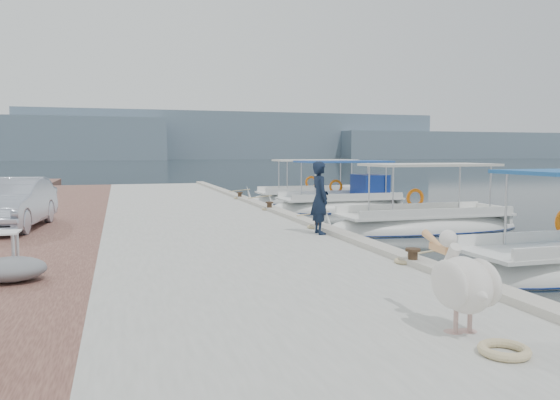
{
  "coord_description": "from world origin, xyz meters",
  "views": [
    {
      "loc": [
        -5.55,
        -12.37,
        2.6
      ],
      "look_at": [
        -1.0,
        2.97,
        1.2
      ],
      "focal_mm": 35.0,
      "sensor_mm": 36.0,
      "label": 1
    }
  ],
  "objects_px": {
    "pelican": "(462,282)",
    "fishing_caique_d": "(342,206)",
    "fisherman": "(320,198)",
    "parked_car": "(12,203)",
    "fishing_caique_c": "(423,227)",
    "fishing_caique_e": "(312,200)"
  },
  "relations": [
    {
      "from": "fishing_caique_c",
      "to": "fishing_caique_e",
      "type": "xyz_separation_m",
      "value": [
        -0.06,
        10.76,
        0.0
      ]
    },
    {
      "from": "fishing_caique_e",
      "to": "fishing_caique_d",
      "type": "bearing_deg",
      "value": -90.94
    },
    {
      "from": "parked_car",
      "to": "fishing_caique_d",
      "type": "bearing_deg",
      "value": 32.96
    },
    {
      "from": "fisherman",
      "to": "parked_car",
      "type": "distance_m",
      "value": 8.46
    },
    {
      "from": "pelican",
      "to": "fishing_caique_c",
      "type": "bearing_deg",
      "value": 60.77
    },
    {
      "from": "fishing_caique_c",
      "to": "fishing_caique_e",
      "type": "distance_m",
      "value": 10.76
    },
    {
      "from": "pelican",
      "to": "fisherman",
      "type": "distance_m",
      "value": 7.8
    },
    {
      "from": "fishing_caique_e",
      "to": "parked_car",
      "type": "relative_size",
      "value": 1.64
    },
    {
      "from": "fishing_caique_c",
      "to": "parked_car",
      "type": "height_order",
      "value": "fishing_caique_c"
    },
    {
      "from": "fishing_caique_d",
      "to": "parked_car",
      "type": "distance_m",
      "value": 13.88
    },
    {
      "from": "fishing_caique_d",
      "to": "pelican",
      "type": "distance_m",
      "value": 18.12
    },
    {
      "from": "fishing_caique_e",
      "to": "pelican",
      "type": "xyz_separation_m",
      "value": [
        -5.83,
        -21.27,
        0.97
      ]
    },
    {
      "from": "fishing_caique_c",
      "to": "parked_car",
      "type": "relative_size",
      "value": 1.67
    },
    {
      "from": "fishing_caique_d",
      "to": "parked_car",
      "type": "height_order",
      "value": "fishing_caique_d"
    },
    {
      "from": "parked_car",
      "to": "pelican",
      "type": "bearing_deg",
      "value": -52.29
    },
    {
      "from": "fishing_caique_c",
      "to": "fishing_caique_d",
      "type": "distance_m",
      "value": 6.65
    },
    {
      "from": "pelican",
      "to": "parked_car",
      "type": "distance_m",
      "value": 12.86
    },
    {
      "from": "fishing_caique_d",
      "to": "fishing_caique_e",
      "type": "bearing_deg",
      "value": 89.06
    },
    {
      "from": "fisherman",
      "to": "parked_car",
      "type": "relative_size",
      "value": 0.44
    },
    {
      "from": "fishing_caique_c",
      "to": "fisherman",
      "type": "xyz_separation_m",
      "value": [
        -4.74,
        -2.8,
        1.31
      ]
    },
    {
      "from": "fishing_caique_e",
      "to": "pelican",
      "type": "relative_size",
      "value": 4.69
    },
    {
      "from": "pelican",
      "to": "fishing_caique_d",
      "type": "bearing_deg",
      "value": 71.44
    }
  ]
}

